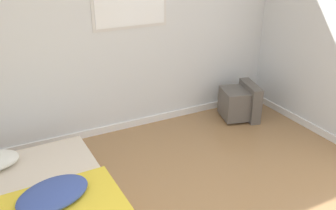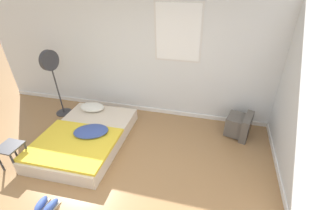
{
  "view_description": "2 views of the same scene",
  "coord_description": "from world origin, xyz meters",
  "px_view_note": "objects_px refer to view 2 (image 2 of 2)",
  "views": [
    {
      "loc": [
        -1.03,
        -1.49,
        2.25
      ],
      "look_at": [
        0.56,
        1.62,
        0.65
      ],
      "focal_mm": 40.0,
      "sensor_mm": 36.0,
      "label": 1
    },
    {
      "loc": [
        1.36,
        -1.65,
        2.82
      ],
      "look_at": [
        0.55,
        1.71,
        0.72
      ],
      "focal_mm": 24.0,
      "sensor_mm": 36.0,
      "label": 2
    }
  ],
  "objects_px": {
    "sneaker_pair": "(46,206)",
    "side_stool": "(11,150)",
    "crt_tv": "(240,125)",
    "standing_fan": "(52,70)",
    "mattress_bed": "(85,137)"
  },
  "relations": [
    {
      "from": "crt_tv",
      "to": "standing_fan",
      "type": "relative_size",
      "value": 0.38
    },
    {
      "from": "mattress_bed",
      "to": "sneaker_pair",
      "type": "distance_m",
      "value": 1.37
    },
    {
      "from": "sneaker_pair",
      "to": "standing_fan",
      "type": "bearing_deg",
      "value": 120.08
    },
    {
      "from": "side_stool",
      "to": "standing_fan",
      "type": "distance_m",
      "value": 1.77
    },
    {
      "from": "crt_tv",
      "to": "standing_fan",
      "type": "height_order",
      "value": "standing_fan"
    },
    {
      "from": "sneaker_pair",
      "to": "mattress_bed",
      "type": "bearing_deg",
      "value": 98.15
    },
    {
      "from": "mattress_bed",
      "to": "crt_tv",
      "type": "bearing_deg",
      "value": 18.44
    },
    {
      "from": "side_stool",
      "to": "sneaker_pair",
      "type": "distance_m",
      "value": 1.18
    },
    {
      "from": "sneaker_pair",
      "to": "standing_fan",
      "type": "distance_m",
      "value": 2.69
    },
    {
      "from": "sneaker_pair",
      "to": "standing_fan",
      "type": "relative_size",
      "value": 0.2
    },
    {
      "from": "crt_tv",
      "to": "side_stool",
      "type": "height_order",
      "value": "crt_tv"
    },
    {
      "from": "sneaker_pair",
      "to": "side_stool",
      "type": "bearing_deg",
      "value": 150.7
    },
    {
      "from": "mattress_bed",
      "to": "side_stool",
      "type": "distance_m",
      "value": 1.14
    },
    {
      "from": "crt_tv",
      "to": "mattress_bed",
      "type": "bearing_deg",
      "value": -161.56
    },
    {
      "from": "mattress_bed",
      "to": "sneaker_pair",
      "type": "bearing_deg",
      "value": -81.85
    }
  ]
}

